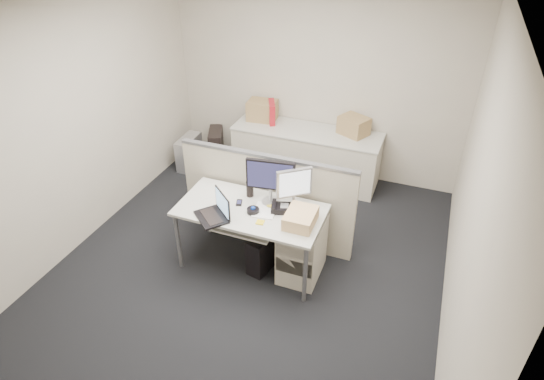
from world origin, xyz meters
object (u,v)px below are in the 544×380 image
at_px(monitor_main, 271,182).
at_px(desk, 251,214).
at_px(laptop, 211,207).
at_px(desk_phone, 281,208).

bearing_deg(monitor_main, desk, -138.26).
bearing_deg(monitor_main, laptop, -142.83).
xyz_separation_m(laptop, desk_phone, (0.60, 0.36, -0.10)).
xyz_separation_m(monitor_main, laptop, (-0.45, -0.46, -0.12)).
xyz_separation_m(desk, laptop, (-0.30, -0.28, 0.19)).
relative_size(desk, monitor_main, 3.01).
bearing_deg(laptop, monitor_main, 86.71).
bearing_deg(desk_phone, monitor_main, 129.85).
distance_m(monitor_main, desk_phone, 0.28).
bearing_deg(desk, laptop, -136.97).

